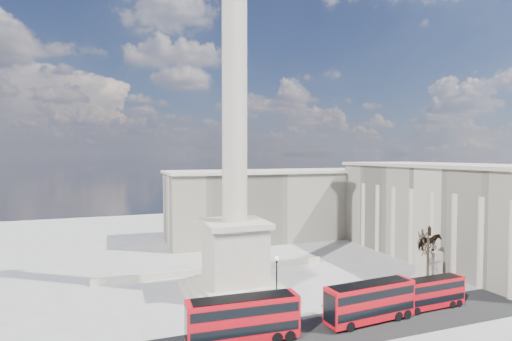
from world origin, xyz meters
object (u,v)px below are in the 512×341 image
object	(u,v)px
pedestrian_walking	(370,303)
nelsons_column	(235,206)
red_bus_c	(431,293)
victorian_lamp	(277,277)
pedestrian_crossing	(325,308)
pedestrian_standing	(449,285)
red_bus_b	(370,301)
red_bus_a	(244,319)
equestrian_statue	(429,261)

from	to	relation	value
pedestrian_walking	nelsons_column	bearing A→B (deg)	134.46
red_bus_c	victorian_lamp	xyz separation A→B (m)	(-18.93, 7.49, 1.90)
pedestrian_crossing	pedestrian_standing	bearing A→B (deg)	-140.32
pedestrian_crossing	nelsons_column	bearing A→B (deg)	-15.79
victorian_lamp	pedestrian_crossing	size ratio (longest dim) A/B	3.87
red_bus_b	red_bus_c	xyz separation A→B (m)	(10.09, 0.86, -0.40)
red_bus_b	pedestrian_crossing	bearing A→B (deg)	132.63
red_bus_b	pedestrian_walking	distance (m)	4.32
nelsons_column	red_bus_c	bearing A→B (deg)	-31.30
red_bus_b	victorian_lamp	world-z (taller)	victorian_lamp
victorian_lamp	pedestrian_walking	bearing A→B (deg)	-24.55
red_bus_b	red_bus_a	bearing A→B (deg)	174.78
nelsons_column	red_bus_c	xyz separation A→B (m)	(22.81, -13.87, -10.80)
red_bus_a	red_bus_b	size ratio (longest dim) A/B	1.03
red_bus_b	victorian_lamp	xyz separation A→B (m)	(-8.85, 8.35, 1.49)
equestrian_statue	pedestrian_crossing	size ratio (longest dim) A/B	5.01
red_bus_b	red_bus_c	bearing A→B (deg)	0.41
equestrian_statue	pedestrian_walking	world-z (taller)	equestrian_statue
pedestrian_crossing	red_bus_a	bearing A→B (deg)	52.68
red_bus_c	red_bus_a	bearing A→B (deg)	179.18
equestrian_statue	pedestrian_walking	bearing A→B (deg)	-156.24
equestrian_statue	red_bus_b	bearing A→B (deg)	-150.93
red_bus_c	pedestrian_crossing	distance (m)	14.57
nelsons_column	pedestrian_standing	world-z (taller)	nelsons_column
red_bus_c	pedestrian_walking	world-z (taller)	red_bus_c
equestrian_statue	pedestrian_standing	bearing A→B (deg)	-102.71
pedestrian_standing	pedestrian_walking	bearing A→B (deg)	-15.40
red_bus_a	pedestrian_standing	bearing A→B (deg)	11.33
pedestrian_standing	equestrian_statue	bearing A→B (deg)	-125.70
pedestrian_crossing	pedestrian_walking	bearing A→B (deg)	-149.45
nelsons_column	red_bus_b	distance (m)	22.07
victorian_lamp	pedestrian_standing	size ratio (longest dim) A/B	3.74
red_bus_a	red_bus_c	xyz separation A→B (m)	(26.24, 0.65, -0.50)
nelsons_column	equestrian_statue	bearing A→B (deg)	-7.56
nelsons_column	red_bus_a	distance (m)	18.12
red_bus_a	victorian_lamp	world-z (taller)	victorian_lamp
equestrian_statue	pedestrian_standing	world-z (taller)	equestrian_statue
red_bus_c	pedestrian_walking	xyz separation A→B (m)	(-7.73, 2.37, -1.24)
equestrian_statue	red_bus_a	bearing A→B (deg)	-163.62
nelsons_column	red_bus_c	size ratio (longest dim) A/B	4.96
pedestrian_walking	red_bus_c	bearing A→B (deg)	-25.28
victorian_lamp	pedestrian_standing	xyz separation A→B (m)	(26.60, -3.07, -3.10)
nelsons_column	pedestrian_crossing	xyz separation A→B (m)	(8.60, -10.89, -12.04)
victorian_lamp	red_bus_a	bearing A→B (deg)	-131.92
equestrian_statue	red_bus_c	bearing A→B (deg)	-132.48
red_bus_a	victorian_lamp	bearing A→B (deg)	50.91
red_bus_b	victorian_lamp	bearing A→B (deg)	132.21
pedestrian_standing	victorian_lamp	bearing A→B (deg)	-29.57
red_bus_c	pedestrian_walking	size ratio (longest dim) A/B	5.68
equestrian_statue	pedestrian_walking	xyz separation A→B (m)	(-16.58, -7.30, -2.21)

